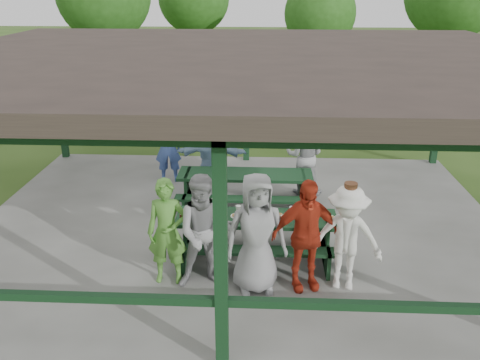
# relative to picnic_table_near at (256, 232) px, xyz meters

# --- Properties ---
(ground) EXTENTS (90.00, 90.00, 0.00)m
(ground) POSITION_rel_picnic_table_near_xyz_m (-0.36, 1.20, -0.58)
(ground) COLOR #2C4916
(ground) RESTS_ON ground
(concrete_slab) EXTENTS (10.00, 8.00, 0.10)m
(concrete_slab) POSITION_rel_picnic_table_near_xyz_m (-0.36, 1.20, -0.53)
(concrete_slab) COLOR #63635F
(concrete_slab) RESTS_ON ground
(pavilion_structure) EXTENTS (10.60, 8.60, 3.24)m
(pavilion_structure) POSITION_rel_picnic_table_near_xyz_m (-0.36, 1.20, 2.59)
(pavilion_structure) COLOR black
(pavilion_structure) RESTS_ON concrete_slab
(picnic_table_near) EXTENTS (2.65, 1.39, 0.75)m
(picnic_table_near) POSITION_rel_picnic_table_near_xyz_m (0.00, 0.00, 0.00)
(picnic_table_near) COLOR black
(picnic_table_near) RESTS_ON concrete_slab
(picnic_table_far) EXTENTS (2.70, 1.39, 0.75)m
(picnic_table_far) POSITION_rel_picnic_table_near_xyz_m (-0.27, 2.00, 0.00)
(picnic_table_far) COLOR black
(picnic_table_far) RESTS_ON concrete_slab
(table_setting) EXTENTS (2.54, 0.45, 0.10)m
(table_setting) POSITION_rel_picnic_table_near_xyz_m (0.05, 0.03, 0.31)
(table_setting) COLOR white
(table_setting) RESTS_ON picnic_table_near
(contestant_green) EXTENTS (0.62, 0.41, 1.68)m
(contestant_green) POSITION_rel_picnic_table_near_xyz_m (-1.33, -0.78, 0.37)
(contestant_green) COLOR #4E8E31
(contestant_green) RESTS_ON concrete_slab
(contestant_grey_left) EXTENTS (0.97, 0.81, 1.80)m
(contestant_grey_left) POSITION_rel_picnic_table_near_xyz_m (-0.74, -0.88, 0.42)
(contestant_grey_left) COLOR gray
(contestant_grey_left) RESTS_ON concrete_slab
(contestant_grey_mid) EXTENTS (1.01, 0.77, 1.86)m
(contestant_grey_mid) POSITION_rel_picnic_table_near_xyz_m (0.01, -0.95, 0.46)
(contestant_grey_mid) COLOR gray
(contestant_grey_mid) RESTS_ON concrete_slab
(contestant_red) EXTENTS (1.10, 0.67, 1.75)m
(contestant_red) POSITION_rel_picnic_table_near_xyz_m (0.73, -0.85, 0.40)
(contestant_red) COLOR #A92A16
(contestant_red) RESTS_ON concrete_slab
(contestant_white_fedora) EXTENTS (1.15, 0.78, 1.71)m
(contestant_white_fedora) POSITION_rel_picnic_table_near_xyz_m (1.34, -0.83, 0.35)
(contestant_white_fedora) COLOR silver
(contestant_white_fedora) RESTS_ON concrete_slab
(spectator_lblue) EXTENTS (1.54, 0.52, 1.66)m
(spectator_lblue) POSITION_rel_picnic_table_near_xyz_m (-1.04, 2.77, 0.35)
(spectator_lblue) COLOR #7D9FC2
(spectator_lblue) RESTS_ON concrete_slab
(spectator_blue) EXTENTS (0.65, 0.47, 1.65)m
(spectator_blue) POSITION_rel_picnic_table_near_xyz_m (-2.09, 3.39, 0.35)
(spectator_blue) COLOR #3C559D
(spectator_blue) RESTS_ON concrete_slab
(spectator_grey) EXTENTS (0.94, 0.80, 1.71)m
(spectator_grey) POSITION_rel_picnic_table_near_xyz_m (0.99, 2.85, 0.38)
(spectator_grey) COLOR #949597
(spectator_grey) RESTS_ON concrete_slab
(pickup_truck) EXTENTS (6.26, 4.03, 1.61)m
(pickup_truck) POSITION_rel_picnic_table_near_xyz_m (1.96, 9.06, 0.23)
(pickup_truck) COLOR silver
(pickup_truck) RESTS_ON ground
(farm_trailer) EXTENTS (3.48, 2.34, 1.23)m
(farm_trailer) POSITION_rel_picnic_table_near_xyz_m (-4.35, 8.95, 0.04)
(farm_trailer) COLOR #1B4999
(farm_trailer) RESTS_ON ground
(tree_mid) EXTENTS (2.98, 2.98, 4.66)m
(tree_mid) POSITION_rel_picnic_table_near_xyz_m (2.35, 14.89, 2.57)
(tree_mid) COLOR #362215
(tree_mid) RESTS_ON ground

